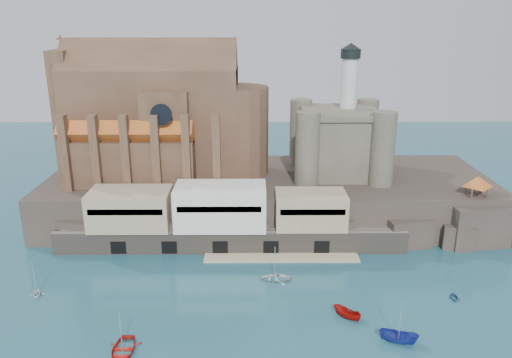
{
  "coord_description": "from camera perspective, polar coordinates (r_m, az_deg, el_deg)",
  "views": [
    {
      "loc": [
        -3.45,
        -69.47,
        44.77
      ],
      "look_at": [
        -2.88,
        32.0,
        11.65
      ],
      "focal_mm": 35.0,
      "sensor_mm": 36.0,
      "label": 1
    }
  ],
  "objects": [
    {
      "name": "pavilion",
      "position": [
        110.48,
        23.99,
        -0.39
      ],
      "size": [
        6.4,
        6.4,
        5.4
      ],
      "color": "#4A3222",
      "rests_on": "rock_outcrop"
    },
    {
      "name": "ground",
      "position": [
        82.72,
        2.19,
        -14.71
      ],
      "size": [
        300.0,
        300.0,
        0.0
      ],
      "primitive_type": "plane",
      "color": "#1A4856",
      "rests_on": "ground"
    },
    {
      "name": "boat_7",
      "position": [
        91.65,
        21.68,
        -12.58
      ],
      "size": [
        2.52,
        1.81,
        2.66
      ],
      "primitive_type": "imported",
      "rotation": [
        0.0,
        0.0,
        6.09
      ],
      "color": "#214E89",
      "rests_on": "ground"
    },
    {
      "name": "boat_5",
      "position": [
        82.1,
        10.31,
        -15.3
      ],
      "size": [
        2.56,
        2.55,
        4.77
      ],
      "primitive_type": "imported",
      "rotation": [
        0.0,
        0.0,
        4.04
      ],
      "color": "#940B07",
      "rests_on": "ground"
    },
    {
      "name": "church",
      "position": [
        115.47,
        -10.7,
        6.46
      ],
      "size": [
        47.0,
        25.93,
        30.51
      ],
      "color": "#4A3222",
      "rests_on": "promontory"
    },
    {
      "name": "promontory",
      "position": [
        115.95,
        1.31,
        -2.03
      ],
      "size": [
        100.0,
        36.0,
        10.0
      ],
      "color": "#2A231F",
      "rests_on": "ground"
    },
    {
      "name": "boat_6",
      "position": [
        91.09,
        2.14,
        -11.38
      ],
      "size": [
        1.43,
        4.01,
        5.51
      ],
      "primitive_type": "imported",
      "rotation": [
        0.0,
        0.0,
        4.64
      ],
      "color": "silver",
      "rests_on": "ground"
    },
    {
      "name": "boat_0",
      "position": [
        76.22,
        -14.98,
        -18.61
      ],
      "size": [
        4.76,
        1.45,
        6.64
      ],
      "primitive_type": "imported",
      "rotation": [
        0.0,
        0.0,
        0.01
      ],
      "color": "#AD140D",
      "rests_on": "ground"
    },
    {
      "name": "rock_outcrop",
      "position": [
        113.18,
        23.46,
        -4.61
      ],
      "size": [
        14.5,
        10.5,
        8.7
      ],
      "color": "#2A231F",
      "rests_on": "ground"
    },
    {
      "name": "castle_keep",
      "position": [
        115.33,
        9.47,
        4.57
      ],
      "size": [
        21.2,
        21.2,
        29.3
      ],
      "color": "#4D493C",
      "rests_on": "promontory"
    },
    {
      "name": "quay",
      "position": [
        100.54,
        -4.15,
        -4.62
      ],
      "size": [
        70.0,
        12.0,
        13.05
      ],
      "color": "#675E52",
      "rests_on": "ground"
    },
    {
      "name": "boat_4",
      "position": [
        93.92,
        -23.74,
        -12.08
      ],
      "size": [
        2.91,
        2.23,
        2.98
      ],
      "primitive_type": "imported",
      "rotation": [
        0.0,
        0.0,
        3.43
      ],
      "color": "white",
      "rests_on": "ground"
    },
    {
      "name": "boat_2",
      "position": [
        78.51,
        15.93,
        -17.49
      ],
      "size": [
        2.74,
        2.71,
        5.58
      ],
      "primitive_type": "imported",
      "rotation": [
        0.0,
        0.0,
        1.22
      ],
      "color": "navy",
      "rests_on": "ground"
    }
  ]
}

